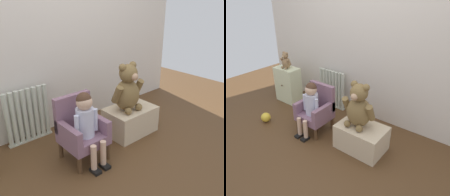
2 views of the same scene
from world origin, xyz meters
TOP-DOWN VIEW (x-y plane):
  - ground_plane at (0.00, 0.00)m, footprint 6.00×6.00m
  - back_wall at (0.00, 1.16)m, footprint 3.80×0.05m
  - radiator at (-0.49, 1.03)m, footprint 0.50×0.05m
  - child_armchair at (-0.24, 0.41)m, footprint 0.39×0.39m
  - child_figure at (-0.24, 0.31)m, footprint 0.25×0.35m
  - low_bench at (0.46, 0.43)m, footprint 0.56×0.39m
  - large_teddy_bear at (0.40, 0.43)m, footprint 0.39×0.28m

SIDE VIEW (x-z plane):
  - ground_plane at x=0.00m, z-range 0.00..0.00m
  - low_bench at x=0.46m, z-range 0.00..0.31m
  - radiator at x=-0.49m, z-range 0.00..0.60m
  - child_armchair at x=-0.24m, z-range -0.01..0.62m
  - child_figure at x=-0.24m, z-range 0.10..0.81m
  - large_teddy_bear at x=0.40m, z-range 0.28..0.81m
  - back_wall at x=0.00m, z-range 0.00..2.40m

